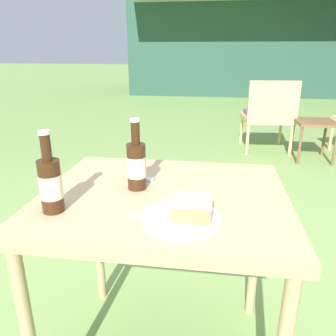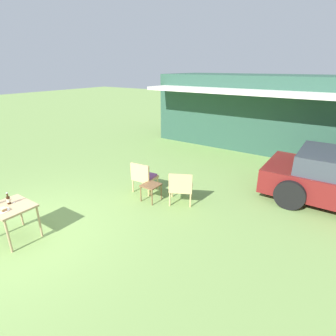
{
  "view_description": "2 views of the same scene",
  "coord_description": "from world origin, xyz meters",
  "px_view_note": "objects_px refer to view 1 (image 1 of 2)",
  "views": [
    {
      "loc": [
        0.15,
        -0.96,
        1.14
      ],
      "look_at": [
        0.0,
        0.1,
        0.76
      ],
      "focal_mm": 35.0,
      "sensor_mm": 36.0,
      "label": 1
    },
    {
      "loc": [
        4.91,
        -1.91,
        3.16
      ],
      "look_at": [
        1.62,
        2.9,
        0.9
      ],
      "focal_mm": 28.0,
      "sensor_mm": 36.0,
      "label": 2
    }
  ],
  "objects_px": {
    "garden_side_table": "(315,127)",
    "patio_table": "(164,215)",
    "cake_on_plate": "(187,213)",
    "cola_bottle_far": "(51,183)",
    "wicker_chair_cushioned": "(268,113)",
    "cola_bottle_near": "(136,164)"
  },
  "relations": [
    {
      "from": "garden_side_table",
      "to": "cake_on_plate",
      "type": "xyz_separation_m",
      "value": [
        -1.14,
        -2.88,
        0.36
      ]
    },
    {
      "from": "garden_side_table",
      "to": "wicker_chair_cushioned",
      "type": "bearing_deg",
      "value": 148.13
    },
    {
      "from": "cake_on_plate",
      "to": "cola_bottle_far",
      "type": "xyz_separation_m",
      "value": [
        -0.38,
        0.0,
        0.06
      ]
    },
    {
      "from": "garden_side_table",
      "to": "cola_bottle_near",
      "type": "xyz_separation_m",
      "value": [
        -1.33,
        -2.69,
        0.42
      ]
    },
    {
      "from": "patio_table",
      "to": "cola_bottle_near",
      "type": "relative_size",
      "value": 3.35
    },
    {
      "from": "garden_side_table",
      "to": "cake_on_plate",
      "type": "distance_m",
      "value": 3.12
    },
    {
      "from": "garden_side_table",
      "to": "cola_bottle_far",
      "type": "relative_size",
      "value": 1.85
    },
    {
      "from": "wicker_chair_cushioned",
      "to": "patio_table",
      "type": "height_order",
      "value": "wicker_chair_cushioned"
    },
    {
      "from": "garden_side_table",
      "to": "cola_bottle_far",
      "type": "xyz_separation_m",
      "value": [
        -1.53,
        -2.88,
        0.42
      ]
    },
    {
      "from": "wicker_chair_cushioned",
      "to": "patio_table",
      "type": "distance_m",
      "value": 3.1
    },
    {
      "from": "wicker_chair_cushioned",
      "to": "cola_bottle_far",
      "type": "xyz_separation_m",
      "value": [
        -1.07,
        -3.17,
        0.34
      ]
    },
    {
      "from": "cola_bottle_near",
      "to": "wicker_chair_cushioned",
      "type": "bearing_deg",
      "value": 73.72
    },
    {
      "from": "wicker_chair_cushioned",
      "to": "cake_on_plate",
      "type": "height_order",
      "value": "wicker_chair_cushioned"
    },
    {
      "from": "patio_table",
      "to": "cola_bottle_far",
      "type": "distance_m",
      "value": 0.38
    },
    {
      "from": "cola_bottle_near",
      "to": "garden_side_table",
      "type": "bearing_deg",
      "value": 63.74
    },
    {
      "from": "cola_bottle_near",
      "to": "cola_bottle_far",
      "type": "bearing_deg",
      "value": -135.67
    },
    {
      "from": "cake_on_plate",
      "to": "cola_bottle_far",
      "type": "bearing_deg",
      "value": 179.82
    },
    {
      "from": "cola_bottle_near",
      "to": "cola_bottle_far",
      "type": "distance_m",
      "value": 0.28
    },
    {
      "from": "wicker_chair_cushioned",
      "to": "cola_bottle_near",
      "type": "distance_m",
      "value": 3.12
    },
    {
      "from": "garden_side_table",
      "to": "patio_table",
      "type": "height_order",
      "value": "patio_table"
    },
    {
      "from": "patio_table",
      "to": "cola_bottle_far",
      "type": "bearing_deg",
      "value": -149.78
    },
    {
      "from": "patio_table",
      "to": "cola_bottle_near",
      "type": "distance_m",
      "value": 0.19
    }
  ]
}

